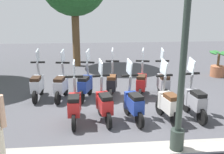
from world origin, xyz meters
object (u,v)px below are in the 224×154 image
Objects in this scene: scooter_near_2 at (133,103)px; scooter_far_1 at (141,83)px; scooter_far_4 at (61,85)px; scooter_far_2 at (112,83)px; scooter_far_5 at (37,84)px; lamp_post_near at (184,48)px; scooter_near_0 at (195,100)px; scooter_near_3 at (104,103)px; scooter_near_1 at (168,103)px; potted_palm at (218,66)px; scooter_far_3 at (85,84)px; scooter_near_4 at (75,105)px; scooter_far_0 at (163,83)px.

scooter_near_2 is 1.00× the size of scooter_far_1.
scooter_far_1 is 1.00× the size of scooter_far_4.
scooter_far_2 is 2.33m from scooter_far_5.
scooter_far_5 is at bearing 43.60° from lamp_post_near.
lamp_post_near is at bearing 142.20° from scooter_near_0.
scooter_near_3 is 1.78m from scooter_far_2.
scooter_near_1 is (1.52, -0.29, -1.63)m from lamp_post_near.
scooter_far_5 is at bearing 106.56° from potted_palm.
potted_palm is 0.69× the size of scooter_far_3.
potted_palm is 6.31m from scooter_near_3.
scooter_far_1 is 1.00× the size of scooter_far_3.
scooter_near_0 is at bearing 145.68° from potted_palm.
scooter_near_0 is at bearing -101.01° from scooter_near_3.
scooter_near_3 is 1.00× the size of scooter_near_4.
scooter_near_4 is 1.00× the size of scooter_far_2.
scooter_near_0 is at bearing -132.04° from scooter_far_1.
scooter_near_3 and scooter_far_2 have the same top height.
scooter_near_2 is 1.00× the size of scooter_near_3.
scooter_far_5 is at bearing 51.37° from scooter_near_1.
scooter_far_0 is 1.00× the size of scooter_far_5.
lamp_post_near is at bearing -172.59° from scooter_near_2.
scooter_near_3 is (-3.86, 4.99, 0.04)m from potted_palm.
scooter_near_1 and scooter_near_2 have the same top height.
lamp_post_near is 2.25m from scooter_near_1.
scooter_near_1 is 1.00× the size of scooter_far_2.
lamp_post_near is 2.87× the size of scooter_near_0.
lamp_post_near reaches higher than scooter_near_2.
scooter_far_0 is at bearing -73.49° from scooter_far_3.
scooter_near_0 is 1.61m from scooter_near_2.
scooter_near_3 is 1.00× the size of scooter_far_0.
lamp_post_near is 2.36m from scooter_near_2.
scooter_far_1 is at bearing -71.71° from scooter_far_3.
scooter_far_5 is (0.13, 0.75, 0.00)m from scooter_far_4.
scooter_far_5 is (-2.07, 6.96, 0.04)m from potted_palm.
scooter_far_0 and scooter_far_3 have the same top height.
scooter_near_1 and scooter_far_2 have the same top height.
scooter_far_1 is at bearing 26.35° from scooter_near_0.
scooter_far_3 is at bearing 28.39° from lamp_post_near.
scooter_near_4 is at bearing 85.13° from scooter_near_0.
scooter_near_2 is 1.00× the size of scooter_far_3.
lamp_post_near is 2.87× the size of scooter_far_4.
scooter_near_3 is 2.12m from scooter_far_1.
scooter_far_5 reaches higher than potted_palm.
scooter_far_5 is (0.04, 2.33, 0.00)m from scooter_far_2.
potted_palm is 7.26m from scooter_far_5.
scooter_near_2 is at bearing -127.14° from scooter_far_3.
scooter_far_0 is 0.70m from scooter_far_1.
scooter_far_0 is at bearing -90.37° from scooter_far_5.
scooter_near_2 is 1.00× the size of scooter_far_4.
scooter_near_3 is 1.00× the size of scooter_far_5.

